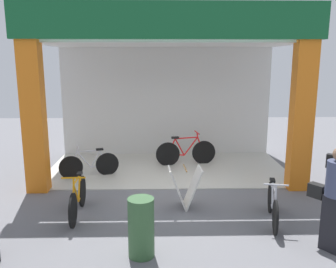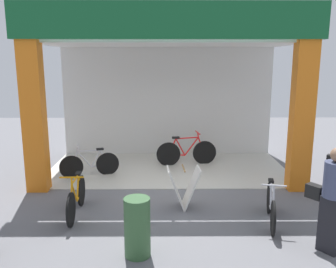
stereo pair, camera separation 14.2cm
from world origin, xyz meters
name	(u,v)px [view 2 (the right image)]	position (x,y,z in m)	size (l,w,h in m)	color
ground_plane	(168,190)	(0.00, 0.00, 0.00)	(20.89, 20.89, 0.00)	slate
shop_facade	(168,87)	(0.00, 1.73, 2.23)	(6.64, 3.58, 4.15)	beige
bicycle_inside_0	(186,152)	(0.53, 1.98, 0.38)	(1.72, 0.47, 0.95)	black
bicycle_inside_1	(90,164)	(-2.00, 0.96, 0.33)	(1.45, 0.55, 0.83)	black
bicycle_parked_0	(271,206)	(1.88, -1.74, 0.34)	(0.44, 1.51, 0.85)	black
bicycle_parked_1	(76,198)	(-1.79, -1.36, 0.35)	(0.44, 1.60, 0.88)	black
sandwich_board_sign	(183,188)	(0.30, -1.03, 0.43)	(0.69, 0.52, 0.86)	silver
pedestrian_1	(333,198)	(2.51, -2.74, 0.88)	(0.57, 0.66, 1.69)	black
trash_bin	(137,227)	(-0.50, -2.86, 0.47)	(0.40, 0.40, 0.93)	#335933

